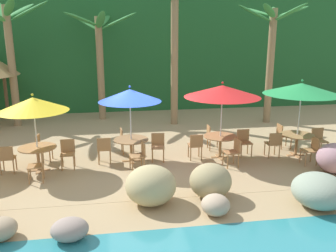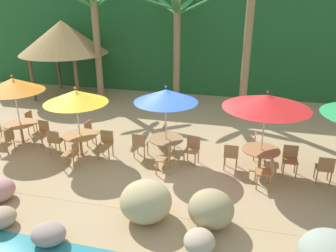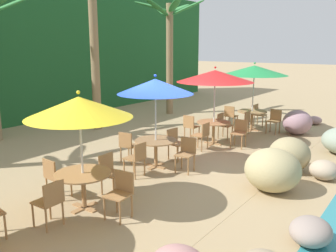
# 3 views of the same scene
# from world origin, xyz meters

# --- Properties ---
(ground_plane) EXTENTS (120.00, 120.00, 0.00)m
(ground_plane) POSITION_xyz_m (0.00, 0.00, 0.00)
(ground_plane) COLOR tan
(terrace_deck) EXTENTS (18.00, 5.20, 0.01)m
(terrace_deck) POSITION_xyz_m (0.00, 0.00, 0.00)
(terrace_deck) COLOR tan
(terrace_deck) RESTS_ON ground
(rock_seawall) EXTENTS (16.85, 3.47, 0.95)m
(rock_seawall) POSITION_xyz_m (0.48, -2.98, 0.38)
(rock_seawall) COLOR gray
(rock_seawall) RESTS_ON ground
(umbrella_yellow) EXTENTS (2.00, 2.00, 2.34)m
(umbrella_yellow) POSITION_xyz_m (-3.20, -0.14, 2.03)
(umbrella_yellow) COLOR silver
(umbrella_yellow) RESTS_ON ground
(dining_table_yellow) EXTENTS (1.10, 1.10, 0.74)m
(dining_table_yellow) POSITION_xyz_m (-3.20, -0.14, 0.61)
(dining_table_yellow) COLOR #A37547
(dining_table_yellow) RESTS_ON ground
(chair_yellow_seaward) EXTENTS (0.44, 0.44, 0.87)m
(chair_yellow_seaward) POSITION_xyz_m (-2.36, -0.02, 0.51)
(chair_yellow_seaward) COLOR #9E7042
(chair_yellow_seaward) RESTS_ON ground
(chair_yellow_inland) EXTENTS (0.45, 0.45, 0.87)m
(chair_yellow_inland) POSITION_xyz_m (-3.24, 0.71, 0.51)
(chair_yellow_inland) COLOR #9E7042
(chair_yellow_inland) RESTS_ON ground
(chair_yellow_left) EXTENTS (0.44, 0.44, 0.87)m
(chair_yellow_left) POSITION_xyz_m (-4.05, -0.27, 0.51)
(chair_yellow_left) COLOR #9E7042
(chair_yellow_left) RESTS_ON ground
(chair_yellow_right) EXTENTS (0.47, 0.46, 0.87)m
(chair_yellow_right) POSITION_xyz_m (-3.03, -0.98, 0.51)
(chair_yellow_right) COLOR #9E7042
(chair_yellow_right) RESTS_ON ground
(umbrella_blue) EXTENTS (1.95, 1.95, 2.45)m
(umbrella_blue) POSITION_xyz_m (-0.42, 0.25, 2.14)
(umbrella_blue) COLOR silver
(umbrella_blue) RESTS_ON ground
(dining_table_blue) EXTENTS (1.10, 1.10, 0.74)m
(dining_table_blue) POSITION_xyz_m (-0.42, 0.25, 0.61)
(dining_table_blue) COLOR #A37547
(dining_table_blue) RESTS_ON ground
(chair_blue_seaward) EXTENTS (0.47, 0.48, 0.87)m
(chair_blue_seaward) POSITION_xyz_m (0.43, 0.23, 0.51)
(chair_blue_seaward) COLOR #9E7042
(chair_blue_seaward) RESTS_ON ground
(chair_blue_inland) EXTENTS (0.46, 0.46, 0.87)m
(chair_blue_inland) POSITION_xyz_m (-0.59, 1.09, 0.51)
(chair_blue_inland) COLOR #9E7042
(chair_blue_inland) RESTS_ON ground
(chair_blue_left) EXTENTS (0.42, 0.43, 0.87)m
(chair_blue_left) POSITION_xyz_m (-1.27, 0.17, 0.51)
(chair_blue_left) COLOR #9E7042
(chair_blue_left) RESTS_ON ground
(chair_blue_right) EXTENTS (0.48, 0.47, 0.87)m
(chair_blue_right) POSITION_xyz_m (-0.22, -0.58, 0.51)
(chair_blue_right) COLOR #9E7042
(chair_blue_right) RESTS_ON ground
(umbrella_red) EXTENTS (2.44, 2.44, 2.52)m
(umbrella_red) POSITION_xyz_m (2.49, 0.14, 2.21)
(umbrella_red) COLOR silver
(umbrella_red) RESTS_ON ground
(dining_table_red) EXTENTS (1.10, 1.10, 0.74)m
(dining_table_red) POSITION_xyz_m (2.49, 0.14, 0.61)
(dining_table_red) COLOR #A37547
(dining_table_red) RESTS_ON ground
(chair_red_seaward) EXTENTS (0.42, 0.43, 0.87)m
(chair_red_seaward) POSITION_xyz_m (3.34, 0.24, 0.51)
(chair_red_seaward) COLOR #9E7042
(chair_red_seaward) RESTS_ON ground
(chair_red_inland) EXTENTS (0.44, 0.43, 0.87)m
(chair_red_inland) POSITION_xyz_m (2.42, 1.00, 0.51)
(chair_red_inland) COLOR #9E7042
(chair_red_inland) RESTS_ON ground
(chair_red_left) EXTENTS (0.42, 0.43, 0.87)m
(chair_red_left) POSITION_xyz_m (1.64, 0.06, 0.51)
(chair_red_left) COLOR #9E7042
(chair_red_left) RESTS_ON ground
(chair_red_right) EXTENTS (0.47, 0.46, 0.87)m
(chair_red_right) POSITION_xyz_m (2.66, -0.69, 0.51)
(chair_red_right) COLOR #9E7042
(chair_red_right) RESTS_ON ground
(umbrella_green) EXTENTS (2.44, 2.44, 2.56)m
(umbrella_green) POSITION_xyz_m (5.06, -0.07, 2.26)
(umbrella_green) COLOR silver
(umbrella_green) RESTS_ON ground
(dining_table_green) EXTENTS (1.10, 1.10, 0.74)m
(dining_table_green) POSITION_xyz_m (5.06, -0.07, 0.61)
(dining_table_green) COLOR #A37547
(dining_table_green) RESTS_ON ground
(chair_green_seaward) EXTENTS (0.42, 0.43, 0.87)m
(chair_green_seaward) POSITION_xyz_m (5.91, 0.02, 0.51)
(chair_green_seaward) COLOR #9E7042
(chair_green_seaward) RESTS_ON ground
(chair_green_inland) EXTENTS (0.43, 0.42, 0.87)m
(chair_green_inland) POSITION_xyz_m (4.96, 0.77, 0.51)
(chair_green_inland) COLOR #9E7042
(chair_green_inland) RESTS_ON ground
(chair_green_left) EXTENTS (0.43, 0.43, 0.87)m
(chair_green_left) POSITION_xyz_m (4.21, -0.16, 0.51)
(chair_green_left) COLOR #9E7042
(chair_green_left) RESTS_ON ground
(chair_green_right) EXTENTS (0.45, 0.44, 0.87)m
(chair_green_right) POSITION_xyz_m (5.11, -0.93, 0.51)
(chair_green_right) COLOR #9E7042
(chair_green_right) RESTS_ON ground
(palm_tree_third) EXTENTS (3.03, 2.83, 6.08)m
(palm_tree_third) POSITION_xyz_m (1.80, 4.84, 4.05)
(palm_tree_third) COLOR olive
(palm_tree_third) RESTS_ON ground
(palm_tree_fourth) EXTENTS (3.18, 2.96, 5.20)m
(palm_tree_fourth) POSITION_xyz_m (6.02, 4.51, 3.55)
(palm_tree_fourth) COLOR olive
(palm_tree_fourth) RESTS_ON ground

